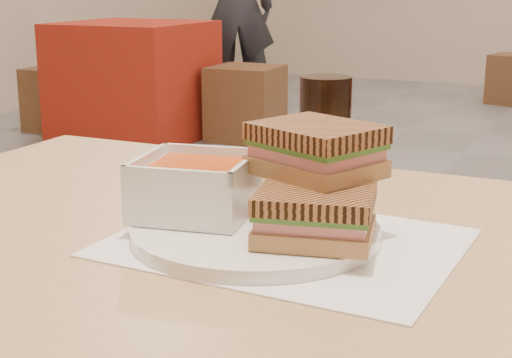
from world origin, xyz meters
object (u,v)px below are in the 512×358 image
at_px(cola_glass, 325,132).
at_px(bg_chair_0l, 59,99).
at_px(plate, 255,231).
at_px(soup_bowl, 195,189).
at_px(patron_a, 237,6).
at_px(panini_lower, 315,215).
at_px(bg_table_0, 134,81).
at_px(main_table, 311,341).
at_px(bg_chair_0r, 246,103).

xyz_separation_m(cola_glass, bg_chair_0l, (-3.15, 3.14, -0.61)).
height_order(plate, soup_bowl, soup_bowl).
distance_m(cola_glass, patron_a, 5.07).
height_order(panini_lower, bg_chair_0l, panini_lower).
distance_m(plate, patron_a, 5.29).
relative_size(cola_glass, bg_chair_0l, 0.34).
height_order(soup_bowl, cola_glass, cola_glass).
bearing_deg(bg_table_0, main_table, -52.35).
bearing_deg(bg_chair_0l, plate, -46.91).
distance_m(soup_bowl, bg_chair_0r, 4.11).
relative_size(main_table, soup_bowl, 8.56).
height_order(main_table, bg_chair_0l, main_table).
xyz_separation_m(soup_bowl, cola_glass, (0.06, 0.24, 0.03)).
relative_size(soup_bowl, cola_glass, 0.98).
xyz_separation_m(main_table, plate, (-0.06, -0.02, 0.12)).
height_order(cola_glass, bg_chair_0r, cola_glass).
bearing_deg(bg_chair_0r, plate, -62.94).
height_order(plate, panini_lower, panini_lower).
xyz_separation_m(plate, panini_lower, (0.08, -0.02, 0.03)).
height_order(bg_chair_0r, patron_a, patron_a).
distance_m(plate, soup_bowl, 0.08).
height_order(bg_table_0, patron_a, patron_a).
distance_m(panini_lower, cola_glass, 0.28).
bearing_deg(patron_a, cola_glass, -61.12).
distance_m(bg_chair_0r, patron_a, 1.31).
bearing_deg(soup_bowl, patron_a, 117.06).
xyz_separation_m(main_table, bg_chair_0r, (-1.93, 3.64, -0.40)).
xyz_separation_m(cola_glass, bg_chair_0r, (-1.86, 3.42, -0.59)).
xyz_separation_m(plate, soup_bowl, (-0.08, 0.01, 0.04)).
bearing_deg(plate, patron_a, 117.77).
distance_m(bg_table_0, patron_a, 1.37).
bearing_deg(panini_lower, bg_chair_0l, 133.61).
height_order(bg_table_0, bg_chair_0l, bg_table_0).
relative_size(soup_bowl, patron_a, 0.09).
height_order(soup_bowl, panini_lower, soup_bowl).
relative_size(plate, patron_a, 0.16).
xyz_separation_m(plate, bg_table_0, (-2.54, 3.38, -0.39)).
distance_m(plate, panini_lower, 0.08).
xyz_separation_m(panini_lower, bg_chair_0l, (-3.24, 3.40, -0.58)).
relative_size(panini_lower, bg_table_0, 0.15).
xyz_separation_m(bg_chair_0l, patron_a, (0.70, 1.30, 0.59)).
xyz_separation_m(soup_bowl, patron_a, (-2.39, 4.68, 0.01)).
bearing_deg(main_table, bg_chair_0l, 133.78).
distance_m(main_table, bg_table_0, 4.26).
distance_m(plate, bg_chair_0l, 4.67).
bearing_deg(bg_table_0, cola_glass, -51.26).
relative_size(panini_lower, patron_a, 0.08).
bearing_deg(patron_a, bg_chair_0l, -118.33).
relative_size(bg_chair_0l, bg_chair_0r, 0.90).
relative_size(soup_bowl, bg_chair_0r, 0.30).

